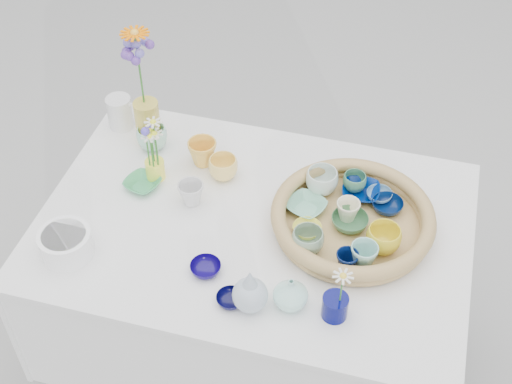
% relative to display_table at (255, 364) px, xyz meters
% --- Properties ---
extents(ground, '(80.00, 80.00, 0.00)m').
position_rel_display_table_xyz_m(ground, '(0.00, 0.00, 0.00)').
color(ground, '#9C9C9B').
extents(display_table, '(1.26, 0.86, 0.77)m').
position_rel_display_table_xyz_m(display_table, '(0.00, 0.00, 0.00)').
color(display_table, white).
rests_on(display_table, ground).
extents(wicker_tray, '(0.47, 0.47, 0.08)m').
position_rel_display_table_xyz_m(wicker_tray, '(0.28, 0.05, 0.80)').
color(wicker_tray, '#9C7D47').
rests_on(wicker_tray, display_table).
extents(tray_ceramic_0, '(0.12, 0.12, 0.03)m').
position_rel_display_table_xyz_m(tray_ceramic_0, '(0.28, 0.18, 0.80)').
color(tray_ceramic_0, navy).
rests_on(tray_ceramic_0, wicker_tray).
extents(tray_ceramic_1, '(0.12, 0.12, 0.03)m').
position_rel_display_table_xyz_m(tray_ceramic_1, '(0.37, 0.14, 0.80)').
color(tray_ceramic_1, '#04153D').
rests_on(tray_ceramic_1, wicker_tray).
extents(tray_ceramic_2, '(0.12, 0.12, 0.08)m').
position_rel_display_table_xyz_m(tray_ceramic_2, '(0.38, -0.02, 0.82)').
color(tray_ceramic_2, yellow).
rests_on(tray_ceramic_2, wicker_tray).
extents(tray_ceramic_3, '(0.13, 0.13, 0.03)m').
position_rel_display_table_xyz_m(tray_ceramic_3, '(0.27, 0.04, 0.80)').
color(tray_ceramic_3, '#3C6E47').
rests_on(tray_ceramic_3, wicker_tray).
extents(tray_ceramic_4, '(0.11, 0.11, 0.07)m').
position_rel_display_table_xyz_m(tray_ceramic_4, '(0.18, -0.08, 0.82)').
color(tray_ceramic_4, gray).
rests_on(tray_ceramic_4, wicker_tray).
extents(tray_ceramic_5, '(0.15, 0.15, 0.03)m').
position_rel_display_table_xyz_m(tray_ceramic_5, '(0.14, 0.07, 0.80)').
color(tray_ceramic_5, '#75BB9C').
rests_on(tray_ceramic_5, wicker_tray).
extents(tray_ceramic_6, '(0.13, 0.13, 0.08)m').
position_rel_display_table_xyz_m(tray_ceramic_6, '(0.17, 0.16, 0.82)').
color(tray_ceramic_6, silver).
rests_on(tray_ceramic_6, wicker_tray).
extents(tray_ceramic_7, '(0.09, 0.09, 0.06)m').
position_rel_display_table_xyz_m(tray_ceramic_7, '(0.26, 0.07, 0.82)').
color(tray_ceramic_7, '#F5EFCB').
rests_on(tray_ceramic_7, wicker_tray).
extents(tray_ceramic_8, '(0.09, 0.09, 0.02)m').
position_rel_display_table_xyz_m(tray_ceramic_8, '(0.34, 0.18, 0.80)').
color(tray_ceramic_8, '#67A2C8').
rests_on(tray_ceramic_8, wicker_tray).
extents(tray_ceramic_9, '(0.08, 0.08, 0.06)m').
position_rel_display_table_xyz_m(tray_ceramic_9, '(0.29, -0.12, 0.81)').
color(tray_ceramic_9, '#061441').
rests_on(tray_ceramic_9, wicker_tray).
extents(tray_ceramic_10, '(0.11, 0.11, 0.03)m').
position_rel_display_table_xyz_m(tray_ceramic_10, '(0.16, -0.02, 0.80)').
color(tray_ceramic_10, '#FFF75E').
rests_on(tray_ceramic_10, wicker_tray).
extents(tray_ceramic_11, '(0.10, 0.10, 0.07)m').
position_rel_display_table_xyz_m(tray_ceramic_11, '(0.33, -0.09, 0.82)').
color(tray_ceramic_11, '#8BCABC').
rests_on(tray_ceramic_11, wicker_tray).
extents(tray_ceramic_12, '(0.08, 0.08, 0.06)m').
position_rel_display_table_xyz_m(tray_ceramic_12, '(0.26, 0.20, 0.81)').
color(tray_ceramic_12, '#41805B').
rests_on(tray_ceramic_12, wicker_tray).
extents(loose_ceramic_0, '(0.10, 0.10, 0.09)m').
position_rel_display_table_xyz_m(loose_ceramic_0, '(-0.23, 0.21, 0.81)').
color(loose_ceramic_0, '#F0B643').
rests_on(loose_ceramic_0, display_table).
extents(loose_ceramic_1, '(0.12, 0.12, 0.07)m').
position_rel_display_table_xyz_m(loose_ceramic_1, '(-0.15, 0.16, 0.80)').
color(loose_ceramic_1, '#FFD769').
rests_on(loose_ceramic_1, display_table).
extents(loose_ceramic_2, '(0.13, 0.13, 0.03)m').
position_rel_display_table_xyz_m(loose_ceramic_2, '(-0.37, 0.05, 0.78)').
color(loose_ceramic_2, '#40A467').
rests_on(loose_ceramic_2, display_table).
extents(loose_ceramic_3, '(0.10, 0.10, 0.07)m').
position_rel_display_table_xyz_m(loose_ceramic_3, '(-0.20, 0.03, 0.80)').
color(loose_ceramic_3, silver).
rests_on(loose_ceramic_3, display_table).
extents(loose_ceramic_4, '(0.10, 0.10, 0.03)m').
position_rel_display_table_xyz_m(loose_ceramic_4, '(-0.08, -0.21, 0.78)').
color(loose_ceramic_4, '#0C024C').
rests_on(loose_ceramic_4, display_table).
extents(loose_ceramic_5, '(0.10, 0.10, 0.08)m').
position_rel_display_table_xyz_m(loose_ceramic_5, '(-0.41, 0.24, 0.80)').
color(loose_ceramic_5, '#9AD9C4').
rests_on(loose_ceramic_5, display_table).
extents(loose_ceramic_6, '(0.09, 0.09, 0.02)m').
position_rel_display_table_xyz_m(loose_ceramic_6, '(0.02, -0.30, 0.78)').
color(loose_ceramic_6, black).
rests_on(loose_ceramic_6, display_table).
extents(fluted_bowl, '(0.18, 0.18, 0.08)m').
position_rel_display_table_xyz_m(fluted_bowl, '(-0.48, -0.25, 0.80)').
color(fluted_bowl, white).
rests_on(fluted_bowl, display_table).
extents(bud_vase_paleblue, '(0.12, 0.12, 0.15)m').
position_rel_display_table_xyz_m(bud_vase_paleblue, '(0.07, -0.30, 0.84)').
color(bud_vase_paleblue, '#A9B9C7').
rests_on(bud_vase_paleblue, display_table).
extents(bud_vase_seafoam, '(0.11, 0.11, 0.10)m').
position_rel_display_table_xyz_m(bud_vase_seafoam, '(0.17, -0.26, 0.81)').
color(bud_vase_seafoam, '#ADE7D9').
rests_on(bud_vase_seafoam, display_table).
extents(bud_vase_cobalt, '(0.08, 0.08, 0.07)m').
position_rel_display_table_xyz_m(bud_vase_cobalt, '(0.29, -0.26, 0.80)').
color(bud_vase_cobalt, '#01044D').
rests_on(bud_vase_cobalt, display_table).
extents(single_daisy, '(0.08, 0.08, 0.12)m').
position_rel_display_table_xyz_m(single_daisy, '(0.30, -0.27, 0.88)').
color(single_daisy, silver).
rests_on(single_daisy, bud_vase_cobalt).
extents(tall_vase_yellow, '(0.11, 0.11, 0.15)m').
position_rel_display_table_xyz_m(tall_vase_yellow, '(-0.43, 0.27, 0.84)').
color(tall_vase_yellow, gold).
rests_on(tall_vase_yellow, display_table).
extents(gerbera, '(0.14, 0.14, 0.27)m').
position_rel_display_table_xyz_m(gerbera, '(-0.44, 0.27, 1.04)').
color(gerbera, '#FD7700').
rests_on(gerbera, tall_vase_yellow).
extents(hydrangea, '(0.09, 0.09, 0.26)m').
position_rel_display_table_xyz_m(hydrangea, '(-0.44, 0.28, 1.01)').
color(hydrangea, '#633AA4').
rests_on(hydrangea, tall_vase_yellow).
extents(white_pitcher, '(0.14, 0.12, 0.11)m').
position_rel_display_table_xyz_m(white_pitcher, '(-0.55, 0.32, 0.82)').
color(white_pitcher, silver).
rests_on(white_pitcher, display_table).
extents(daisy_cup, '(0.06, 0.06, 0.06)m').
position_rel_display_table_xyz_m(daisy_cup, '(-0.35, 0.11, 0.80)').
color(daisy_cup, '#FFFB45').
rests_on(daisy_cup, display_table).
extents(daisy_posy, '(0.11, 0.11, 0.17)m').
position_rel_display_table_xyz_m(daisy_posy, '(-0.34, 0.10, 0.91)').
color(daisy_posy, silver).
rests_on(daisy_posy, daisy_cup).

